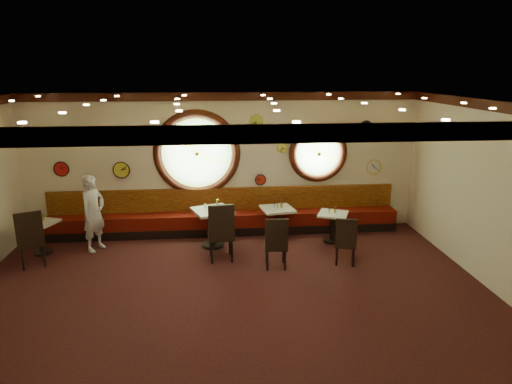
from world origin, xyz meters
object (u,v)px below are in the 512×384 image
(chair_c, at_px, (276,240))
(condiment_b_pepper, at_px, (216,209))
(table_d, at_px, (333,224))
(chair_b, at_px, (221,229))
(condiment_c_bottle, at_px, (282,204))
(condiment_c_salt, at_px, (274,206))
(chair_a, at_px, (30,235))
(table_b, at_px, (213,223))
(table_c, at_px, (277,220))
(condiment_a_bottle, at_px, (43,217))
(condiment_d_pepper, at_px, (336,211))
(table_a, at_px, (40,234))
(condiment_b_salt, at_px, (205,206))
(condiment_a_salt, at_px, (35,220))
(condiment_b_bottle, at_px, (217,204))
(condiment_c_pepper, at_px, (277,206))
(chair_d, at_px, (346,238))
(condiment_d_bottle, at_px, (335,210))
(waiter, at_px, (93,213))
(condiment_a_pepper, at_px, (41,220))
(condiment_d_salt, at_px, (329,211))

(chair_c, bearing_deg, condiment_b_pepper, 137.52)
(table_d, relative_size, chair_b, 1.07)
(condiment_b_pepper, xyz_separation_m, condiment_c_bottle, (1.45, 0.41, -0.05))
(condiment_c_salt, bearing_deg, chair_a, -167.54)
(table_b, relative_size, condiment_c_salt, 11.02)
(table_c, relative_size, condiment_a_bottle, 5.61)
(table_c, height_order, condiment_d_pepper, condiment_d_pepper)
(chair_a, xyz_separation_m, condiment_a_bottle, (-0.02, 0.79, 0.10))
(table_a, xyz_separation_m, condiment_c_bottle, (5.05, 0.37, 0.39))
(table_c, relative_size, table_d, 0.97)
(condiment_b_salt, relative_size, condiment_a_bottle, 0.72)
(condiment_c_salt, xyz_separation_m, condiment_a_bottle, (-4.84, -0.28, -0.02))
(condiment_c_bottle, bearing_deg, condiment_a_salt, -175.81)
(condiment_b_salt, height_order, condiment_c_salt, condiment_b_salt)
(table_b, distance_m, condiment_b_bottle, 0.43)
(condiment_b_pepper, height_order, condiment_b_bottle, condiment_b_bottle)
(table_d, relative_size, condiment_c_pepper, 8.68)
(chair_c, bearing_deg, table_b, 137.25)
(chair_d, xyz_separation_m, condiment_a_bottle, (-6.04, 1.24, 0.20))
(condiment_d_bottle, bearing_deg, chair_d, -94.70)
(condiment_d_pepper, bearing_deg, table_c, 168.02)
(table_d, bearing_deg, table_b, -179.54)
(chair_a, bearing_deg, condiment_b_pepper, -13.12)
(condiment_c_salt, bearing_deg, table_d, -13.27)
(condiment_a_bottle, distance_m, condiment_b_bottle, 3.59)
(waiter, bearing_deg, condiment_c_salt, -57.47)
(chair_b, distance_m, condiment_c_pepper, 1.64)
(condiment_d_pepper, distance_m, condiment_a_bottle, 6.16)
(table_d, distance_m, condiment_a_pepper, 6.10)
(condiment_c_bottle, relative_size, condiment_d_bottle, 1.16)
(condiment_c_salt, xyz_separation_m, condiment_c_pepper, (0.06, -0.07, 0.00))
(chair_c, height_order, condiment_d_salt, chair_c)
(condiment_c_pepper, distance_m, condiment_d_bottle, 1.25)
(chair_c, relative_size, condiment_d_pepper, 7.24)
(chair_d, relative_size, condiment_a_pepper, 5.95)
(condiment_a_pepper, relative_size, condiment_b_pepper, 1.12)
(table_a, height_order, condiment_b_pepper, condiment_b_pepper)
(table_d, bearing_deg, waiter, 179.47)
(condiment_b_bottle, bearing_deg, condiment_d_bottle, -1.90)
(chair_a, height_order, condiment_a_salt, chair_a)
(condiment_a_pepper, distance_m, waiter, 1.03)
(condiment_b_bottle, distance_m, condiment_c_bottle, 1.43)
(condiment_b_bottle, xyz_separation_m, condiment_c_bottle, (1.41, 0.19, -0.10))
(table_a, bearing_deg, condiment_c_bottle, 4.18)
(condiment_a_salt, height_order, condiment_c_pepper, condiment_c_pepper)
(condiment_a_pepper, height_order, condiment_d_pepper, condiment_a_pepper)
(chair_a, distance_m, condiment_a_bottle, 0.79)
(table_c, height_order, chair_d, chair_d)
(condiment_b_bottle, bearing_deg, chair_d, -28.30)
(condiment_c_salt, relative_size, condiment_a_bottle, 0.64)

